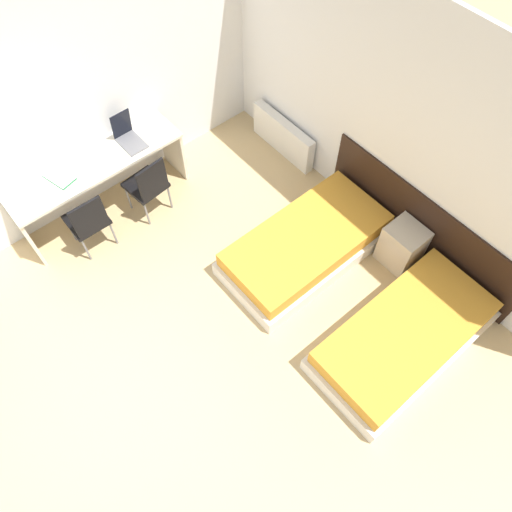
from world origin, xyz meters
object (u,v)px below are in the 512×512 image
bed_near_door (404,337)px  chair_near_laptop (148,184)px  chair_near_notebook (88,220)px  nightstand (402,246)px  bed_near_window (306,246)px  laptop (128,136)px

bed_near_door → chair_near_laptop: bearing=-162.9°
chair_near_laptop → chair_near_notebook: 0.77m
nightstand → chair_near_notebook: chair_near_notebook is taller
bed_near_window → bed_near_door: 1.41m
bed_near_door → chair_near_notebook: (-3.03, -1.70, 0.29)m
nightstand → bed_near_door: bearing=-47.1°
laptop → nightstand: bearing=29.6°
bed_near_window → bed_near_door: size_ratio=1.00×
nightstand → laptop: bearing=-149.7°
bed_near_door → laptop: (-3.44, -0.84, 0.65)m
bed_near_window → chair_near_laptop: size_ratio=2.19×
chair_near_laptop → chair_near_notebook: size_ratio=1.00×
nightstand → chair_near_laptop: size_ratio=0.62×
chair_near_notebook → chair_near_laptop: bearing=90.8°
bed_near_door → nightstand: bearing=132.9°
laptop → chair_near_laptop: bearing=-13.3°
laptop → bed_near_window: bearing=21.8°
bed_near_window → nightstand: nightstand is taller
bed_near_door → chair_near_laptop: (-3.03, -0.94, 0.29)m
bed_near_window → bed_near_door: bearing=0.0°
bed_near_door → chair_near_laptop: chair_near_laptop is taller
nightstand → chair_near_notebook: bearing=-133.4°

